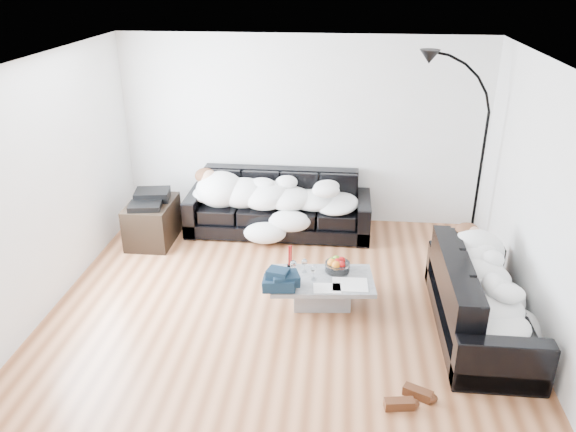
# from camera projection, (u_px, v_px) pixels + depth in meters

# --- Properties ---
(ground) EXTENTS (5.00, 5.00, 0.00)m
(ground) POSITION_uv_depth(u_px,v_px,m) (285.00, 301.00, 6.22)
(ground) COLOR brown
(ground) RESTS_ON ground
(wall_back) EXTENTS (5.00, 0.02, 2.60)m
(wall_back) POSITION_uv_depth(u_px,v_px,m) (302.00, 132.00, 7.72)
(wall_back) COLOR silver
(wall_back) RESTS_ON ground
(wall_left) EXTENTS (0.02, 4.50, 2.60)m
(wall_left) POSITION_uv_depth(u_px,v_px,m) (50.00, 183.00, 5.91)
(wall_left) COLOR silver
(wall_left) RESTS_ON ground
(wall_right) EXTENTS (0.02, 4.50, 2.60)m
(wall_right) POSITION_uv_depth(u_px,v_px,m) (540.00, 202.00, 5.45)
(wall_right) COLOR silver
(wall_right) RESTS_ON ground
(ceiling) EXTENTS (5.00, 5.00, 0.00)m
(ceiling) POSITION_uv_depth(u_px,v_px,m) (285.00, 61.00, 5.15)
(ceiling) COLOR white
(ceiling) RESTS_ON ground
(sofa_back) EXTENTS (2.50, 0.86, 0.82)m
(sofa_back) POSITION_uv_depth(u_px,v_px,m) (278.00, 204.00, 7.67)
(sofa_back) COLOR black
(sofa_back) RESTS_ON ground
(sofa_right) EXTENTS (0.83, 1.94, 0.78)m
(sofa_right) POSITION_uv_depth(u_px,v_px,m) (482.00, 297.00, 5.57)
(sofa_right) COLOR black
(sofa_right) RESTS_ON ground
(sleeper_back) EXTENTS (2.11, 0.73, 0.42)m
(sleeper_back) POSITION_uv_depth(u_px,v_px,m) (278.00, 190.00, 7.54)
(sleeper_back) COLOR white
(sleeper_back) RESTS_ON sofa_back
(sleeper_right) EXTENTS (0.70, 1.66, 0.41)m
(sleeper_right) POSITION_uv_depth(u_px,v_px,m) (486.00, 277.00, 5.48)
(sleeper_right) COLOR white
(sleeper_right) RESTS_ON sofa_right
(teal_cushion) EXTENTS (0.42, 0.38, 0.20)m
(teal_cushion) POSITION_uv_depth(u_px,v_px,m) (469.00, 240.00, 5.99)
(teal_cushion) COLOR #0C5951
(teal_cushion) RESTS_ON sofa_right
(coffee_table) EXTENTS (1.16, 0.75, 0.32)m
(coffee_table) POSITION_uv_depth(u_px,v_px,m) (322.00, 291.00, 6.10)
(coffee_table) COLOR #939699
(coffee_table) RESTS_ON ground
(fruit_bowl) EXTENTS (0.30, 0.30, 0.17)m
(fruit_bowl) POSITION_uv_depth(u_px,v_px,m) (337.00, 264.00, 6.15)
(fruit_bowl) COLOR white
(fruit_bowl) RESTS_ON coffee_table
(wine_glass_a) EXTENTS (0.07, 0.07, 0.16)m
(wine_glass_a) POSITION_uv_depth(u_px,v_px,m) (304.00, 266.00, 6.13)
(wine_glass_a) COLOR white
(wine_glass_a) RESTS_ON coffee_table
(wine_glass_b) EXTENTS (0.09, 0.09, 0.17)m
(wine_glass_b) POSITION_uv_depth(u_px,v_px,m) (293.00, 268.00, 6.07)
(wine_glass_b) COLOR white
(wine_glass_b) RESTS_ON coffee_table
(wine_glass_c) EXTENTS (0.09, 0.09, 0.17)m
(wine_glass_c) POSITION_uv_depth(u_px,v_px,m) (314.00, 273.00, 5.98)
(wine_glass_c) COLOR white
(wine_glass_c) RESTS_ON coffee_table
(candle_left) EXTENTS (0.06, 0.06, 0.25)m
(candle_left) POSITION_uv_depth(u_px,v_px,m) (289.00, 256.00, 6.22)
(candle_left) COLOR maroon
(candle_left) RESTS_ON coffee_table
(candle_right) EXTENTS (0.06, 0.06, 0.25)m
(candle_right) POSITION_uv_depth(u_px,v_px,m) (291.00, 256.00, 6.24)
(candle_right) COLOR maroon
(candle_right) RESTS_ON coffee_table
(newspaper_a) EXTENTS (0.38, 0.30, 0.01)m
(newspaper_a) POSITION_uv_depth(u_px,v_px,m) (350.00, 284.00, 5.91)
(newspaper_a) COLOR silver
(newspaper_a) RESTS_ON coffee_table
(newspaper_b) EXTENTS (0.30, 0.23, 0.01)m
(newspaper_b) POSITION_uv_depth(u_px,v_px,m) (327.00, 288.00, 5.85)
(newspaper_b) COLOR silver
(newspaper_b) RESTS_ON coffee_table
(navy_jacket) EXTENTS (0.39, 0.33, 0.18)m
(navy_jacket) POSITION_uv_depth(u_px,v_px,m) (281.00, 275.00, 5.78)
(navy_jacket) COLOR black
(navy_jacket) RESTS_ON coffee_table
(shoes) EXTENTS (0.44, 0.33, 0.10)m
(shoes) POSITION_uv_depth(u_px,v_px,m) (408.00, 398.00, 4.76)
(shoes) COLOR #472311
(shoes) RESTS_ON ground
(av_cabinet) EXTENTS (0.56, 0.81, 0.56)m
(av_cabinet) POSITION_uv_depth(u_px,v_px,m) (153.00, 222.00, 7.46)
(av_cabinet) COLOR black
(av_cabinet) RESTS_ON ground
(stereo) EXTENTS (0.49, 0.41, 0.13)m
(stereo) POSITION_uv_depth(u_px,v_px,m) (150.00, 198.00, 7.32)
(stereo) COLOR black
(stereo) RESTS_ON av_cabinet
(floor_lamp) EXTENTS (0.83, 0.39, 2.21)m
(floor_lamp) POSITION_uv_depth(u_px,v_px,m) (481.00, 168.00, 6.95)
(floor_lamp) COLOR black
(floor_lamp) RESTS_ON ground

